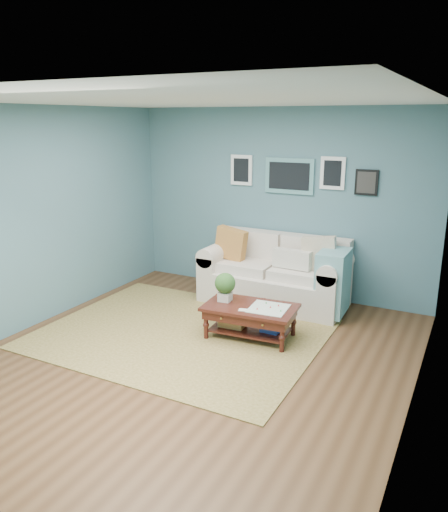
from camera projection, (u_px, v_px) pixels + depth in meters
The scene contains 4 objects.
room_shell at pixel (193, 236), 5.15m from camera, with size 5.00×5.02×2.70m.
area_rug at pixel (181, 333), 6.08m from camera, with size 3.28×2.62×0.01m, color brown.
loveseat at pixel (281, 274), 6.98m from camera, with size 2.05×0.93×1.06m.
coffee_table at pixel (246, 310), 5.92m from camera, with size 1.12×0.71×0.75m.
Camera 1 is at (2.60, -4.25, 2.53)m, focal length 35.00 mm.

